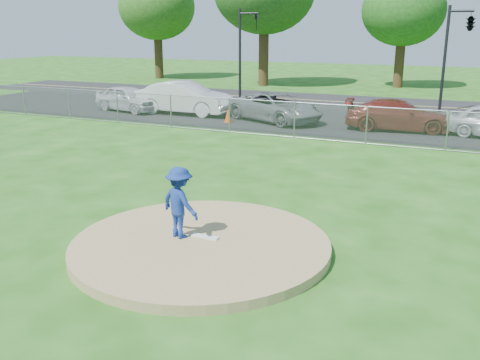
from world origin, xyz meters
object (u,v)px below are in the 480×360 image
object	(u,v)px
pitcher	(180,203)
traffic_signal_left	(243,46)
parked_car_silver	(128,98)
parked_car_gray	(276,107)
parked_car_white	(185,98)
traffic_cone	(228,115)
traffic_signal_center	(468,25)
parked_car_darkred	(398,115)

from	to	relation	value
pitcher	traffic_signal_left	bearing A→B (deg)	-50.39
parked_car_silver	parked_car_gray	bearing A→B (deg)	-76.10
traffic_signal_left	parked_car_white	world-z (taller)	traffic_signal_left
pitcher	parked_car_silver	size ratio (longest dim) A/B	0.37
traffic_cone	parked_car_silver	distance (m)	6.68
traffic_signal_left	traffic_cone	distance (m)	8.67
pitcher	parked_car_white	xyz separation A→B (m)	(-8.89, 15.68, -0.09)
pitcher	parked_car_gray	bearing A→B (deg)	-57.79
pitcher	parked_car_white	world-z (taller)	same
traffic_cone	parked_car_white	xyz separation A→B (m)	(-3.24, 1.42, 0.51)
traffic_signal_left	pitcher	size ratio (longest dim) A/B	3.67
parked_car_gray	parked_car_silver	bearing A→B (deg)	116.12
traffic_signal_center	parked_car_silver	bearing A→B (deg)	-158.22
parked_car_gray	parked_car_darkred	size ratio (longest dim) A/B	1.07
traffic_cone	parked_car_silver	bearing A→B (deg)	171.21
parked_car_silver	parked_car_darkred	size ratio (longest dim) A/B	0.88
traffic_signal_center	parked_car_white	distance (m)	15.23
parked_car_silver	parked_car_darkred	world-z (taller)	parked_car_silver
traffic_signal_left	pitcher	distance (m)	23.59
traffic_signal_left	traffic_signal_center	xyz separation A→B (m)	(12.73, -0.00, 1.25)
traffic_signal_center	parked_car_gray	xyz separation A→B (m)	(-8.10, -6.50, -3.91)
parked_car_silver	parked_car_darkred	xyz separation A→B (m)	(14.46, 0.22, -0.02)
parked_car_gray	parked_car_darkred	world-z (taller)	parked_car_gray
pitcher	parked_car_gray	size ratio (longest dim) A/B	0.31
traffic_signal_center	traffic_cone	distance (m)	13.42
parked_car_white	parked_car_darkred	bearing A→B (deg)	-90.98
traffic_signal_left	parked_car_white	size ratio (longest dim) A/B	1.07
traffic_cone	parked_car_white	size ratio (longest dim) A/B	0.13
parked_car_silver	parked_car_white	xyz separation A→B (m)	(3.36, 0.40, 0.16)
traffic_cone	parked_car_white	distance (m)	3.57
pitcher	parked_car_gray	xyz separation A→B (m)	(-3.63, 15.46, -0.26)
parked_car_white	traffic_cone	bearing A→B (deg)	-113.80
pitcher	parked_car_silver	distance (m)	19.59
traffic_signal_left	parked_car_darkred	bearing A→B (deg)	-31.66
traffic_signal_center	parked_car_darkred	bearing A→B (deg)	-109.29
parked_car_gray	traffic_signal_center	bearing A→B (deg)	-26.38
parked_car_white	traffic_signal_center	bearing A→B (deg)	-64.90
traffic_signal_left	parked_car_silver	distance (m)	8.22
parked_car_silver	parked_car_white	bearing A→B (deg)	-70.47
parked_car_white	parked_car_darkred	xyz separation A→B (m)	(11.11, -0.18, -0.18)
parked_car_darkred	parked_car_gray	bearing A→B (deg)	82.35
parked_car_white	parked_car_silver	bearing A→B (deg)	96.79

